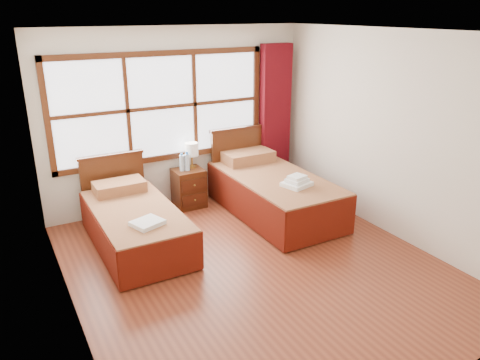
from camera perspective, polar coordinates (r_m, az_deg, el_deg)
floor at (r=5.53m, az=1.91°, el=-10.37°), size 4.50×4.50×0.00m
ceiling at (r=4.77m, az=2.28°, el=17.63°), size 4.50×4.50×0.00m
wall_back at (r=6.96m, az=-7.56°, el=7.44°), size 4.00×0.00×4.00m
wall_left at (r=4.38m, az=-21.02°, el=-1.40°), size 0.00×4.50×4.50m
wall_right at (r=6.23m, az=18.12°, el=5.13°), size 0.00×4.50×4.50m
window at (r=6.80m, az=-9.49°, el=8.76°), size 3.16×0.06×1.56m
curtain at (r=7.59m, az=4.27°, el=7.59°), size 0.50×0.16×2.30m
bed_left at (r=6.02m, az=-12.73°, el=-5.16°), size 0.97×1.99×0.94m
bed_right at (r=6.78m, az=3.96°, el=-1.37°), size 1.11×2.15×1.08m
nightstand at (r=7.03m, az=-6.24°, el=-0.98°), size 0.44×0.43×0.58m
towels_left at (r=5.42m, az=-11.22°, el=-5.15°), size 0.40×0.38×0.05m
towels_right at (r=6.29m, az=6.95°, el=-0.23°), size 0.42×0.38×0.15m
lamp at (r=6.95m, az=-5.92°, el=3.65°), size 0.19×0.19×0.38m
bottle_near at (r=6.86m, az=-7.09°, el=2.11°), size 0.07×0.07×0.27m
bottle_far at (r=6.87m, az=-6.45°, el=2.18°), size 0.07×0.07×0.28m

